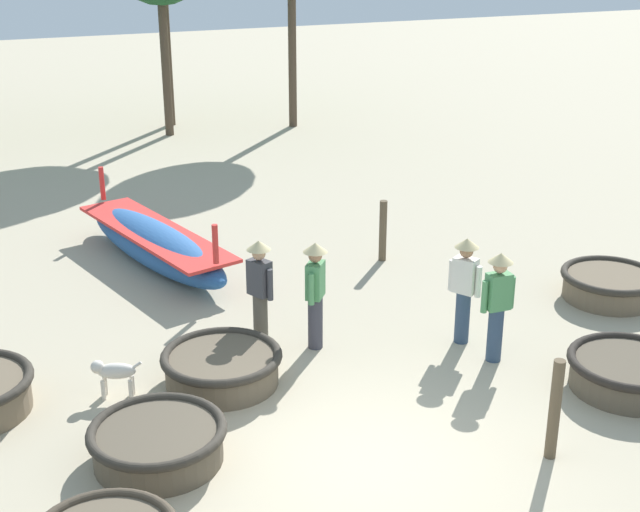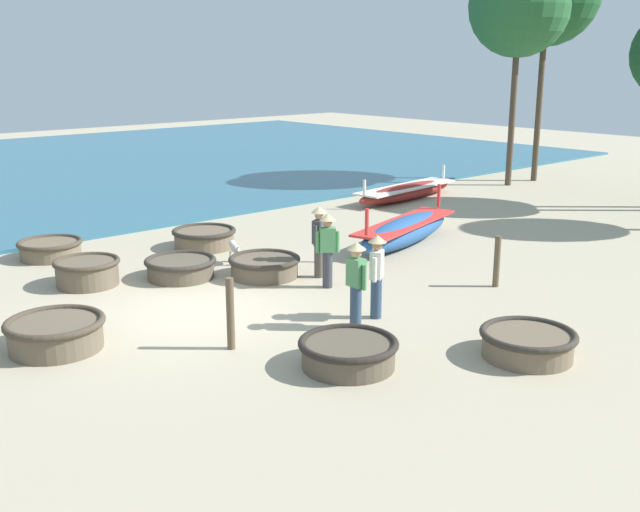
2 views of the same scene
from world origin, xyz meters
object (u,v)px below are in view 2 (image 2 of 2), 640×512
at_px(coracle_upturned, 204,237).
at_px(mooring_post_shoreline, 497,261).
at_px(fisherman_crouching, 319,237).
at_px(dog, 235,249).
at_px(coracle_beside_post, 56,333).
at_px(coracle_weathered, 87,271).
at_px(coracle_front_right, 50,248).
at_px(coracle_far_left, 264,266).
at_px(tree_center, 519,6).
at_px(coracle_tilted, 348,352).
at_px(fisherman_standing_right, 356,279).
at_px(fisherman_standing_left, 328,246).
at_px(coracle_far_right, 528,343).
at_px(fisherman_hauling, 377,271).
at_px(long_boat_ochre_hull, 405,231).
at_px(coracle_front_left, 181,267).
at_px(long_boat_white_hull, 406,191).
at_px(mooring_post_mid_beach, 230,314).

height_order(coracle_upturned, mooring_post_shoreline, mooring_post_shoreline).
relative_size(fisherman_crouching, dog, 2.53).
distance_m(coracle_beside_post, mooring_post_shoreline, 9.32).
xyz_separation_m(coracle_weathered, coracle_front_right, (-2.86, 0.32, -0.07)).
relative_size(coracle_far_left, tree_center, 0.19).
height_order(coracle_far_left, coracle_tilted, coracle_far_left).
height_order(fisherman_standing_right, fisherman_standing_left, same).
bearing_deg(coracle_tilted, coracle_far_right, 56.09).
bearing_deg(coracle_far_left, fisherman_hauling, -1.43).
height_order(coracle_far_right, long_boat_ochre_hull, long_boat_ochre_hull).
relative_size(coracle_front_left, fisherman_hauling, 0.99).
relative_size(coracle_weathered, coracle_front_right, 0.91).
bearing_deg(coracle_far_right, dog, -178.42).
height_order(fisherman_standing_right, tree_center, tree_center).
height_order(coracle_beside_post, fisherman_standing_left, fisherman_standing_left).
relative_size(coracle_far_left, dog, 2.55).
distance_m(coracle_far_left, fisherman_crouching, 1.45).
bearing_deg(fisherman_standing_left, tree_center, 110.40).
bearing_deg(long_boat_white_hull, tree_center, 83.83).
relative_size(coracle_weathered, coracle_far_left, 0.88).
xyz_separation_m(coracle_front_left, mooring_post_shoreline, (5.25, 4.92, 0.32)).
bearing_deg(coracle_far_right, coracle_front_right, -163.62).
relative_size(coracle_front_left, mooring_post_mid_beach, 1.28).
xyz_separation_m(coracle_upturned, fisherman_standing_right, (7.14, -1.25, 0.67)).
distance_m(coracle_front_right, coracle_beside_post, 6.56).
bearing_deg(fisherman_standing_right, long_boat_ochre_hull, 124.27).
height_order(fisherman_crouching, fisherman_standing_right, same).
distance_m(coracle_weathered, coracle_beside_post, 3.86).
xyz_separation_m(coracle_weathered, coracle_beside_post, (3.25, -2.08, -0.02)).
relative_size(fisherman_standing_right, mooring_post_mid_beach, 1.29).
bearing_deg(coracle_upturned, coracle_far_right, -0.40).
relative_size(long_boat_ochre_hull, fisherman_crouching, 2.88).
xyz_separation_m(coracle_beside_post, fisherman_standing_right, (2.71, 4.68, 0.65)).
relative_size(long_boat_ochre_hull, tree_center, 0.55).
relative_size(coracle_upturned, fisherman_standing_right, 1.03).
distance_m(fisherman_hauling, mooring_post_mid_beach, 3.13).
bearing_deg(fisherman_hauling, long_boat_white_hull, 129.53).
xyz_separation_m(coracle_upturned, tree_center, (-0.59, 14.75, 6.55)).
bearing_deg(mooring_post_shoreline, coracle_front_right, -144.31).
bearing_deg(mooring_post_mid_beach, coracle_far_right, 44.15).
height_order(mooring_post_shoreline, mooring_post_mid_beach, mooring_post_mid_beach).
xyz_separation_m(coracle_weathered, long_boat_ochre_hull, (2.18, 8.15, 0.07)).
height_order(coracle_front_left, fisherman_hauling, fisherman_hauling).
bearing_deg(long_boat_ochre_hull, mooring_post_mid_beach, -68.65).
bearing_deg(fisherman_standing_left, mooring_post_shoreline, 49.38).
bearing_deg(coracle_front_right, coracle_upturned, 64.61).
bearing_deg(coracle_far_left, coracle_beside_post, -78.13).
relative_size(coracle_beside_post, fisherman_standing_left, 1.04).
bearing_deg(coracle_front_right, coracle_far_left, 31.73).
bearing_deg(long_boat_white_hull, coracle_tilted, -51.39).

